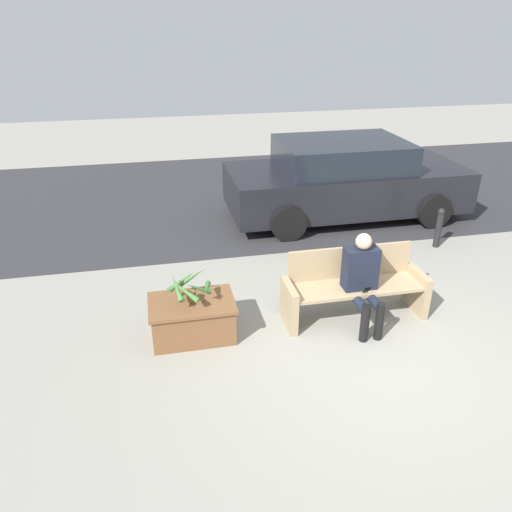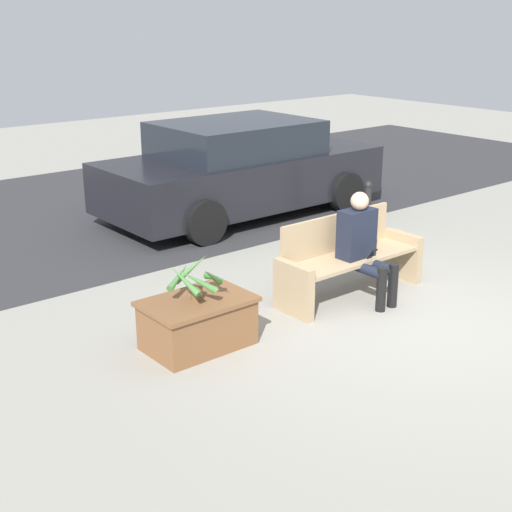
{
  "view_description": "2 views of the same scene",
  "coord_description": "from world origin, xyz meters",
  "px_view_note": "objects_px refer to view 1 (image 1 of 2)",
  "views": [
    {
      "loc": [
        -2.3,
        -4.11,
        3.43
      ],
      "look_at": [
        -1.21,
        0.98,
        0.89
      ],
      "focal_mm": 35.0,
      "sensor_mm": 36.0,
      "label": 1
    },
    {
      "loc": [
        -5.36,
        -4.1,
        2.9
      ],
      "look_at": [
        -0.99,
        1.22,
        0.56
      ],
      "focal_mm": 50.0,
      "sensor_mm": 36.0,
      "label": 2
    }
  ],
  "objects_px": {
    "person_seated": "(363,278)",
    "parked_car": "(344,180)",
    "bench": "(354,286)",
    "planter_box": "(192,317)",
    "potted_plant": "(190,287)",
    "bollard_post": "(439,227)"
  },
  "relations": [
    {
      "from": "person_seated",
      "to": "bollard_post",
      "type": "relative_size",
      "value": 1.75
    },
    {
      "from": "person_seated",
      "to": "parked_car",
      "type": "relative_size",
      "value": 0.27
    },
    {
      "from": "bench",
      "to": "person_seated",
      "type": "xyz_separation_m",
      "value": [
        0.02,
        -0.2,
        0.22
      ]
    },
    {
      "from": "bench",
      "to": "planter_box",
      "type": "relative_size",
      "value": 1.79
    },
    {
      "from": "person_seated",
      "to": "planter_box",
      "type": "height_order",
      "value": "person_seated"
    },
    {
      "from": "potted_plant",
      "to": "parked_car",
      "type": "relative_size",
      "value": 0.12
    },
    {
      "from": "planter_box",
      "to": "parked_car",
      "type": "distance_m",
      "value": 4.6
    },
    {
      "from": "bench",
      "to": "parked_car",
      "type": "height_order",
      "value": "parked_car"
    },
    {
      "from": "person_seated",
      "to": "parked_car",
      "type": "distance_m",
      "value": 3.67
    },
    {
      "from": "bench",
      "to": "person_seated",
      "type": "distance_m",
      "value": 0.3
    },
    {
      "from": "bollard_post",
      "to": "person_seated",
      "type": "bearing_deg",
      "value": -139.03
    },
    {
      "from": "bench",
      "to": "potted_plant",
      "type": "height_order",
      "value": "bench"
    },
    {
      "from": "person_seated",
      "to": "potted_plant",
      "type": "relative_size",
      "value": 2.19
    },
    {
      "from": "planter_box",
      "to": "potted_plant",
      "type": "bearing_deg",
      "value": -115.42
    },
    {
      "from": "potted_plant",
      "to": "bollard_post",
      "type": "bearing_deg",
      "value": 22.2
    },
    {
      "from": "person_seated",
      "to": "bollard_post",
      "type": "bearing_deg",
      "value": 40.97
    },
    {
      "from": "parked_car",
      "to": "bollard_post",
      "type": "height_order",
      "value": "parked_car"
    },
    {
      "from": "bench",
      "to": "potted_plant",
      "type": "bearing_deg",
      "value": -178.69
    },
    {
      "from": "bollard_post",
      "to": "bench",
      "type": "bearing_deg",
      "value": -142.42
    },
    {
      "from": "bench",
      "to": "bollard_post",
      "type": "xyz_separation_m",
      "value": [
        2.13,
        1.64,
        -0.06
      ]
    },
    {
      "from": "bollard_post",
      "to": "planter_box",
      "type": "bearing_deg",
      "value": -157.86
    },
    {
      "from": "potted_plant",
      "to": "parked_car",
      "type": "xyz_separation_m",
      "value": [
        3.14,
        3.35,
        0.03
      ]
    }
  ]
}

